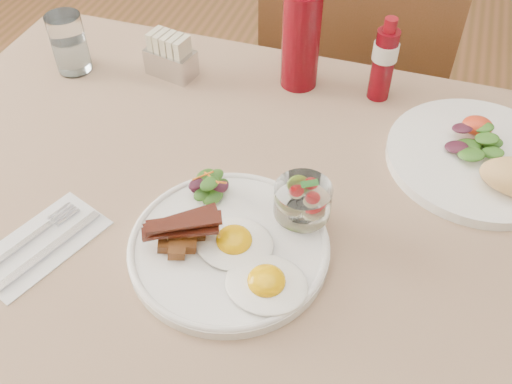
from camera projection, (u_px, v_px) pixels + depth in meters
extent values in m
cylinder|color=brown|center=(100.00, 167.00, 1.49)|extent=(0.06, 0.06, 0.71)
cube|color=brown|center=(282.00, 229.00, 0.85)|extent=(1.30, 0.85, 0.04)
cube|color=tan|center=(282.00, 220.00, 0.84)|extent=(1.33, 0.88, 0.00)
cylinder|color=brown|center=(271.00, 184.00, 1.63)|extent=(0.04, 0.04, 0.45)
cylinder|color=brown|center=(397.00, 212.00, 1.56)|extent=(0.04, 0.04, 0.45)
cylinder|color=brown|center=(303.00, 110.00, 1.87)|extent=(0.04, 0.04, 0.45)
cylinder|color=brown|center=(414.00, 131.00, 1.79)|extent=(0.04, 0.04, 0.45)
cube|color=brown|center=(356.00, 91.00, 1.54)|extent=(0.42, 0.42, 0.03)
cube|color=brown|center=(352.00, 54.00, 1.24)|extent=(0.42, 0.03, 0.46)
cylinder|color=white|center=(229.00, 247.00, 0.79)|extent=(0.28, 0.28, 0.02)
ellipsoid|color=white|center=(266.00, 284.00, 0.73)|extent=(0.11, 0.10, 0.01)
ellipsoid|color=#FFB405|center=(266.00, 281.00, 0.73)|extent=(0.05, 0.05, 0.03)
ellipsoid|color=white|center=(234.00, 243.00, 0.78)|extent=(0.11, 0.10, 0.01)
ellipsoid|color=#FFB405|center=(234.00, 240.00, 0.78)|extent=(0.05, 0.05, 0.03)
cube|color=brown|center=(178.00, 234.00, 0.78)|extent=(0.02, 0.02, 0.02)
cube|color=brown|center=(188.00, 244.00, 0.77)|extent=(0.02, 0.02, 0.02)
cube|color=brown|center=(165.00, 245.00, 0.77)|extent=(0.02, 0.02, 0.02)
cube|color=brown|center=(198.00, 234.00, 0.78)|extent=(0.02, 0.02, 0.02)
cube|color=brown|center=(177.00, 250.00, 0.76)|extent=(0.02, 0.02, 0.02)
cube|color=brown|center=(169.00, 231.00, 0.79)|extent=(0.02, 0.02, 0.02)
cube|color=brown|center=(186.00, 231.00, 0.77)|extent=(0.02, 0.02, 0.02)
cube|color=brown|center=(175.00, 233.00, 0.77)|extent=(0.02, 0.02, 0.02)
cube|color=#541D0E|center=(179.00, 228.00, 0.77)|extent=(0.10, 0.07, 0.01)
cube|color=#541D0E|center=(181.00, 230.00, 0.76)|extent=(0.10, 0.06, 0.01)
cube|color=#541D0E|center=(181.00, 220.00, 0.76)|extent=(0.09, 0.08, 0.01)
cube|color=#541D0E|center=(184.00, 222.00, 0.75)|extent=(0.10, 0.06, 0.01)
ellipsoid|color=#225416|center=(209.00, 193.00, 0.85)|extent=(0.04, 0.04, 0.01)
ellipsoid|color=#225416|center=(219.00, 186.00, 0.85)|extent=(0.04, 0.03, 0.01)
ellipsoid|color=#371120|center=(199.00, 186.00, 0.85)|extent=(0.03, 0.03, 0.01)
ellipsoid|color=#225416|center=(213.00, 197.00, 0.83)|extent=(0.04, 0.04, 0.01)
ellipsoid|color=#225416|center=(203.00, 194.00, 0.83)|extent=(0.04, 0.03, 0.01)
ellipsoid|color=#371120|center=(221.00, 187.00, 0.84)|extent=(0.03, 0.03, 0.01)
ellipsoid|color=#225416|center=(205.00, 176.00, 0.85)|extent=(0.04, 0.03, 0.01)
ellipsoid|color=#225416|center=(215.00, 176.00, 0.84)|extent=(0.03, 0.03, 0.01)
ellipsoid|color=#371120|center=(196.00, 184.00, 0.83)|extent=(0.03, 0.03, 0.01)
ellipsoid|color=#225416|center=(209.00, 184.00, 0.82)|extent=(0.04, 0.03, 0.01)
cylinder|color=orange|center=(211.00, 178.00, 0.83)|extent=(0.03, 0.02, 0.01)
cylinder|color=orange|center=(203.00, 176.00, 0.83)|extent=(0.03, 0.03, 0.01)
cylinder|color=orange|center=(215.00, 182.00, 0.83)|extent=(0.03, 0.01, 0.01)
cylinder|color=white|center=(301.00, 219.00, 0.81)|extent=(0.04, 0.04, 0.01)
cylinder|color=white|center=(301.00, 214.00, 0.80)|extent=(0.02, 0.02, 0.01)
cylinder|color=white|center=(303.00, 200.00, 0.78)|extent=(0.08, 0.08, 0.05)
cylinder|color=beige|center=(296.00, 199.00, 0.80)|extent=(0.02, 0.02, 0.01)
cylinder|color=beige|center=(311.00, 207.00, 0.78)|extent=(0.02, 0.02, 0.01)
cylinder|color=beige|center=(306.00, 194.00, 0.79)|extent=(0.02, 0.02, 0.01)
cylinder|color=#7CAB34|center=(298.00, 187.00, 0.78)|extent=(0.03, 0.03, 0.01)
cone|color=red|center=(310.00, 198.00, 0.76)|extent=(0.02, 0.02, 0.02)
cone|color=red|center=(294.00, 190.00, 0.77)|extent=(0.02, 0.02, 0.02)
cone|color=red|center=(308.00, 182.00, 0.77)|extent=(0.02, 0.02, 0.02)
ellipsoid|color=#2C7C2E|center=(307.00, 184.00, 0.76)|extent=(0.02, 0.01, 0.00)
ellipsoid|color=#2C7C2E|center=(313.00, 183.00, 0.76)|extent=(0.02, 0.01, 0.00)
cylinder|color=white|center=(478.00, 158.00, 0.92)|extent=(0.29, 0.29, 0.02)
ellipsoid|color=#225416|center=(467.00, 146.00, 0.92)|extent=(0.05, 0.04, 0.01)
ellipsoid|color=#225416|center=(490.00, 143.00, 0.92)|extent=(0.05, 0.04, 0.01)
ellipsoid|color=#371120|center=(456.00, 147.00, 0.91)|extent=(0.05, 0.04, 0.01)
ellipsoid|color=#225416|center=(471.00, 154.00, 0.89)|extent=(0.05, 0.04, 0.01)
ellipsoid|color=#225416|center=(492.00, 153.00, 0.89)|extent=(0.04, 0.04, 0.01)
ellipsoid|color=#371120|center=(462.00, 128.00, 0.92)|extent=(0.04, 0.03, 0.01)
ellipsoid|color=#225416|center=(487.00, 138.00, 0.90)|extent=(0.05, 0.04, 0.01)
ellipsoid|color=#225416|center=(483.00, 127.00, 0.92)|extent=(0.04, 0.04, 0.01)
ellipsoid|color=red|center=(477.00, 128.00, 0.93)|extent=(0.05, 0.04, 0.03)
cylinder|color=#60050E|center=(301.00, 40.00, 1.01)|extent=(0.09, 0.09, 0.18)
cylinder|color=#60050E|center=(383.00, 65.00, 1.00)|extent=(0.04, 0.04, 0.13)
cylinder|color=silver|center=(386.00, 51.00, 0.98)|extent=(0.05, 0.05, 0.03)
cylinder|color=maroon|center=(391.00, 25.00, 0.94)|extent=(0.02, 0.02, 0.02)
cube|color=silver|center=(171.00, 63.00, 1.08)|extent=(0.10, 0.07, 0.05)
cube|color=beige|center=(156.00, 44.00, 1.07)|extent=(0.02, 0.04, 0.06)
cube|color=beige|center=(163.00, 46.00, 1.06)|extent=(0.02, 0.04, 0.06)
cube|color=beige|center=(169.00, 48.00, 1.06)|extent=(0.02, 0.04, 0.06)
cube|color=beige|center=(176.00, 51.00, 1.05)|extent=(0.02, 0.04, 0.06)
cube|color=beige|center=(183.00, 53.00, 1.05)|extent=(0.02, 0.04, 0.06)
cylinder|color=white|center=(69.00, 43.00, 1.07)|extent=(0.07, 0.07, 0.11)
cylinder|color=silver|center=(72.00, 54.00, 1.08)|extent=(0.06, 0.06, 0.06)
cube|color=silver|center=(41.00, 244.00, 0.81)|extent=(0.16, 0.20, 0.00)
cube|color=silver|center=(50.00, 249.00, 0.79)|extent=(0.07, 0.17, 0.00)
cube|color=silver|center=(17.00, 248.00, 0.80)|extent=(0.05, 0.11, 0.00)
cube|color=silver|center=(59.00, 211.00, 0.84)|extent=(0.02, 0.04, 0.00)
cube|color=silver|center=(62.00, 213.00, 0.84)|extent=(0.02, 0.04, 0.00)
cube|color=silver|center=(65.00, 215.00, 0.84)|extent=(0.02, 0.04, 0.00)
cube|color=silver|center=(68.00, 217.00, 0.84)|extent=(0.02, 0.04, 0.00)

